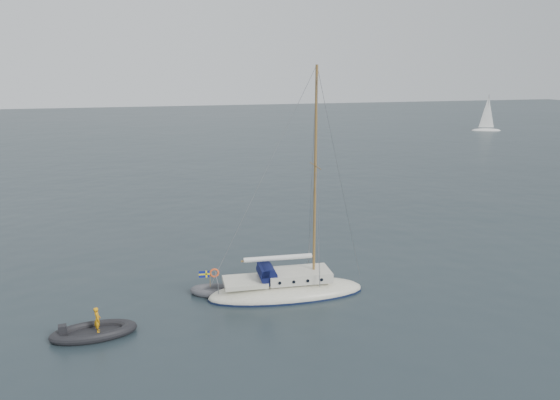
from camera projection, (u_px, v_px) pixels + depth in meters
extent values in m
plane|color=black|center=(287.00, 275.00, 32.60)|extent=(300.00, 300.00, 0.00)
ellipsoid|color=silver|center=(287.00, 293.00, 29.67)|extent=(8.52, 2.65, 1.42)
cube|color=beige|center=(298.00, 275.00, 29.61)|extent=(3.41, 1.80, 0.52)
cube|color=silver|center=(245.00, 283.00, 28.88)|extent=(2.27, 1.80, 0.24)
cylinder|color=#0C1038|center=(267.00, 273.00, 29.09)|extent=(0.91, 1.56, 0.91)
cube|color=#0C1038|center=(264.00, 270.00, 28.99)|extent=(0.43, 1.56, 0.38)
cylinder|color=brown|center=(315.00, 176.00, 28.55)|extent=(0.14, 0.14, 11.36)
cylinder|color=brown|center=(315.00, 165.00, 28.41)|extent=(0.05, 2.08, 0.05)
cylinder|color=brown|center=(278.00, 259.00, 29.07)|extent=(3.98, 0.09, 0.09)
cylinder|color=silver|center=(278.00, 258.00, 29.06)|extent=(3.70, 0.27, 0.27)
cylinder|color=gray|center=(217.00, 279.00, 28.38)|extent=(0.04, 2.08, 0.04)
torus|color=#F55521|center=(214.00, 275.00, 28.90)|extent=(0.51, 0.09, 0.51)
cylinder|color=brown|center=(211.00, 281.00, 28.32)|extent=(0.03, 0.03, 0.85)
cube|color=navy|center=(205.00, 276.00, 28.18)|extent=(0.57, 0.02, 0.36)
cube|color=yellow|center=(205.00, 276.00, 28.18)|extent=(0.59, 0.03, 0.09)
cube|color=yellow|center=(207.00, 276.00, 28.21)|extent=(0.09, 0.03, 0.38)
cylinder|color=black|center=(272.00, 271.00, 30.14)|extent=(0.17, 0.06, 0.17)
cylinder|color=black|center=(281.00, 283.00, 28.44)|extent=(0.17, 0.06, 0.17)
cylinder|color=black|center=(285.00, 270.00, 30.33)|extent=(0.17, 0.06, 0.17)
cylinder|color=black|center=(295.00, 282.00, 28.63)|extent=(0.17, 0.06, 0.17)
cylinder|color=black|center=(298.00, 268.00, 30.53)|extent=(0.17, 0.06, 0.17)
cylinder|color=black|center=(309.00, 280.00, 28.83)|extent=(0.17, 0.06, 0.17)
cylinder|color=black|center=(311.00, 267.00, 30.73)|extent=(0.17, 0.06, 0.17)
cylinder|color=black|center=(322.00, 279.00, 29.03)|extent=(0.17, 0.06, 0.17)
cube|color=#505055|center=(217.00, 292.00, 29.77)|extent=(1.85, 0.76, 0.11)
cube|color=black|center=(94.00, 333.00, 25.16)|extent=(2.43, 1.01, 0.12)
cube|color=black|center=(63.00, 330.00, 24.74)|extent=(0.35, 0.35, 0.61)
imported|color=orange|center=(97.00, 320.00, 25.06)|extent=(0.30, 0.45, 1.21)
ellipsoid|color=silver|center=(486.00, 131.00, 106.30)|extent=(5.60, 1.87, 0.93)
cylinder|color=gray|center=(488.00, 112.00, 105.43)|extent=(0.09, 0.09, 6.53)
cone|color=silver|center=(487.00, 112.00, 105.41)|extent=(2.99, 2.99, 6.06)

